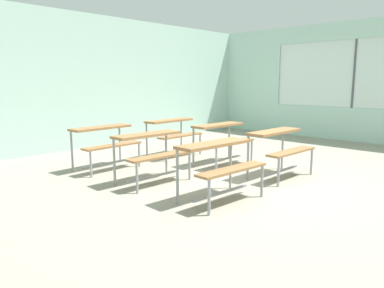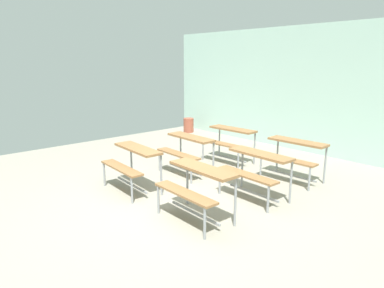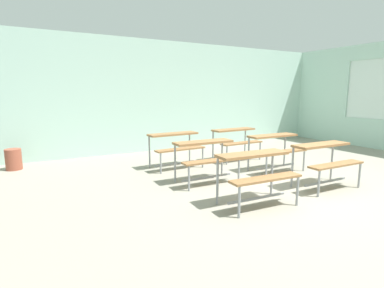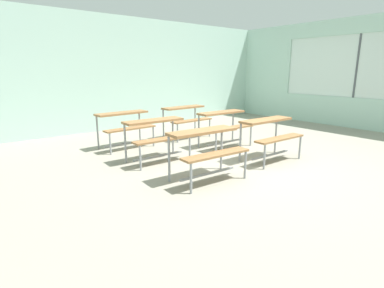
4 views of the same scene
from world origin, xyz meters
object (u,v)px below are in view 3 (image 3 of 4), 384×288
Objects in this scene: desk_bench_r0c0 at (257,166)px; desk_bench_r1c0 at (206,152)px; desk_bench_r1c1 at (276,144)px; desk_bench_r2c1 at (236,137)px; desk_bench_r0c1 at (326,155)px; trash_bin at (13,159)px; desk_bench_r2c0 at (176,142)px.

desk_bench_r0c0 is 1.01× the size of desk_bench_r1c0.
desk_bench_r2c1 is at bearing 95.42° from desk_bench_r1c1.
desk_bench_r1c0 and desk_bench_r2c1 have the same top height.
desk_bench_r0c0 is at bearing -140.26° from desk_bench_r1c1.
desk_bench_r0c1 is at bearing -91.26° from desk_bench_r2c1.
desk_bench_r0c1 is at bearing -35.38° from desk_bench_r1c0.
desk_bench_r0c0 is at bearing -123.37° from desk_bench_r2c1.
desk_bench_r1c1 is 2.53× the size of trash_bin.
desk_bench_r1c0 is 4.12m from trash_bin.
desk_bench_r0c0 is 2.93m from desk_bench_r2c1.
trash_bin is (-3.06, 1.49, -0.34)m from desk_bench_r2c0.
desk_bench_r0c0 is 1.56m from desk_bench_r0c1.
desk_bench_r1c0 is at bearing -144.22° from desk_bench_r2c1.
desk_bench_r0c1 reaches higher than trash_bin.
desk_bench_r1c1 is at bearing -29.73° from trash_bin.
desk_bench_r0c0 reaches higher than trash_bin.
desk_bench_r1c1 is (1.62, 1.28, 0.00)m from desk_bench_r0c0.
desk_bench_r0c0 is at bearing -85.64° from desk_bench_r1c0.
desk_bench_r2c0 is at bearing 94.75° from desk_bench_r0c0.
desk_bench_r0c0 is at bearing -176.80° from desk_bench_r0c1.
trash_bin is at bearing 139.83° from desk_bench_r1c0.
desk_bench_r2c0 and desk_bench_r2c1 have the same top height.
desk_bench_r1c0 is 1.24m from desk_bench_r2c0.
trash_bin is at bearing 131.15° from desk_bench_r0c0.
desk_bench_r0c1 is (1.56, 0.06, 0.00)m from desk_bench_r0c0.
desk_bench_r0c1 and desk_bench_r1c0 have the same top height.
desk_bench_r0c1 is 0.99× the size of desk_bench_r2c1.
desk_bench_r2c1 is (-0.03, 2.45, 0.00)m from desk_bench_r0c1.
desk_bench_r1c1 is 2.09m from desk_bench_r2c0.
desk_bench_r2c0 is at bearing -25.89° from trash_bin.
desk_bench_r0c1 is 0.99× the size of desk_bench_r2c0.
desk_bench_r0c0 is 1.01× the size of desk_bench_r1c1.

